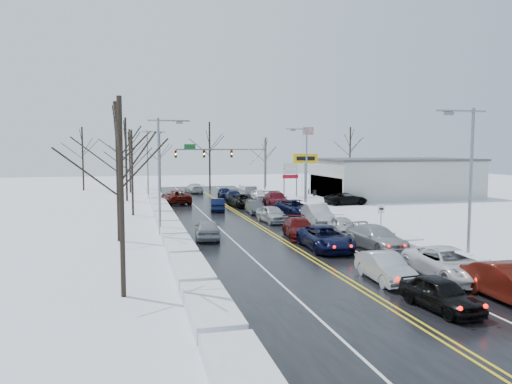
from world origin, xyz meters
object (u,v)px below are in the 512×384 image
object	(u,v)px
traffic_signal_mast	(231,156)
tires_plus_sign	(305,162)
flagpole	(303,153)
queued_car_0	(440,310)
oncoming_car_0	(217,211)
dealership_building	(394,178)

from	to	relation	value
traffic_signal_mast	tires_plus_sign	xyz separation A→B (m)	(7.05, -12.00, -0.49)
flagpole	queued_car_0	distance (m)	57.05
traffic_signal_mast	tires_plus_sign	world-z (taller)	traffic_signal_mast
tires_plus_sign	flagpole	distance (m)	14.79
traffic_signal_mast	tires_plus_sign	bearing A→B (deg)	-59.54
traffic_signal_mast	queued_car_0	distance (m)	53.44
oncoming_car_0	queued_car_0	bearing A→B (deg)	103.08
flagpole	queued_car_0	size ratio (longest dim) A/B	2.48
queued_car_0	traffic_signal_mast	bearing A→B (deg)	82.00
queued_car_0	oncoming_car_0	bearing A→B (deg)	89.70
flagpole	oncoming_car_0	xyz separation A→B (m)	(-16.93, -20.76, -5.93)
tires_plus_sign	oncoming_car_0	distance (m)	14.86
flagpole	queued_car_0	world-z (taller)	flagpole
tires_plus_sign	oncoming_car_0	size ratio (longest dim) A/B	1.46
traffic_signal_mast	dealership_building	bearing A→B (deg)	-25.95
tires_plus_sign	dealership_building	world-z (taller)	tires_plus_sign
traffic_signal_mast	oncoming_car_0	world-z (taller)	traffic_signal_mast
traffic_signal_mast	oncoming_car_0	distance (m)	20.22
tires_plus_sign	queued_car_0	distance (m)	42.34
queued_car_0	flagpole	bearing A→B (deg)	70.15
flagpole	oncoming_car_0	world-z (taller)	flagpole
oncoming_car_0	flagpole	bearing A→B (deg)	-122.06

